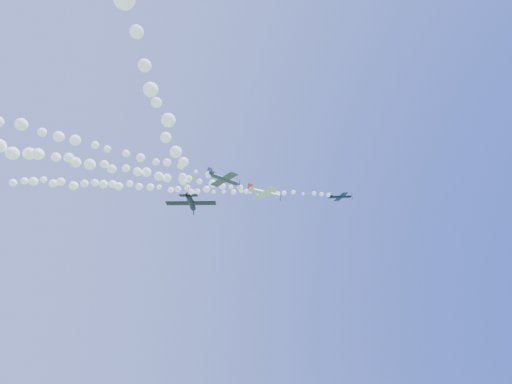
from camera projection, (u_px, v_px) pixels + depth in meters
name	position (u px, v px, depth m)	size (l,w,h in m)	color
plane_white	(265.00, 193.00, 92.15)	(8.17, 8.58, 2.84)	white
smoke_trail_white	(91.00, 164.00, 78.52)	(65.97, 6.31, 3.36)	white
plane_navy	(341.00, 196.00, 101.33)	(6.15, 6.53, 1.70)	#0C1437
smoke_trail_navy	(178.00, 189.00, 96.33)	(68.50, 25.52, 2.50)	white
plane_grey	(224.00, 179.00, 77.75)	(7.13, 7.58, 2.69)	#36394F
plane_black	(191.00, 202.00, 58.96)	(6.76, 6.38, 1.78)	black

